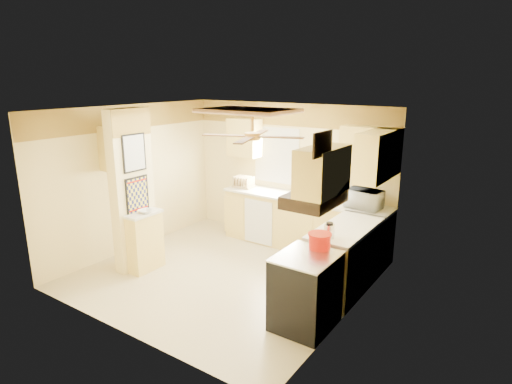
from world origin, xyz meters
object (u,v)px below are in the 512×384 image
Objects in this scene: bowl at (145,211)px; kettle at (329,231)px; microwave at (364,199)px; dutch_oven at (320,241)px; stove at (306,291)px.

kettle reaches higher than bowl.
microwave is 2.61× the size of kettle.
bowl is 0.71× the size of dutch_oven.
microwave is at bearing 93.86° from dutch_oven.
stove is at bearing -89.48° from kettle.
bowl is at bearing -167.44° from kettle.
microwave is 1.83m from dutch_oven.
kettle is at bearing 94.58° from dutch_oven.
stove is 3.18× the size of dutch_oven.
kettle is at bearing 90.52° from stove.
stove is 0.62m from dutch_oven.
stove is 4.45× the size of kettle.
microwave is 1.87× the size of dutch_oven.
kettle reaches higher than dutch_oven.
microwave reaches higher than bowl.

